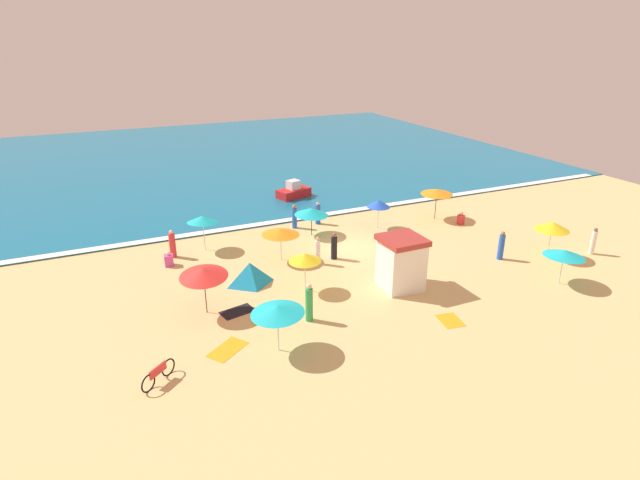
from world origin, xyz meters
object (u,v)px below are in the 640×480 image
beach_umbrella_7 (305,257)px  beachgoer_6 (309,303)px  beach_umbrella_4 (203,219)px  beach_umbrella_5 (281,232)px  beach_umbrella_9 (379,203)px  beach_tent (250,273)px  beach_umbrella_2 (437,192)px  beachgoer_3 (294,217)px  beachgoer_5 (334,247)px  beachgoer_0 (318,251)px  small_boat_0 (294,191)px  beach_umbrella_6 (311,212)px  beachgoer_9 (461,219)px  beachgoer_2 (169,260)px  beach_umbrella_0 (553,226)px  parked_bicycle (158,374)px  beachgoer_7 (501,246)px  beachgoer_8 (318,214)px  beach_umbrella_8 (203,272)px  lifeguard_cabana (401,262)px  beachgoer_1 (593,242)px  beach_umbrella_1 (277,310)px  beach_umbrella_3 (564,253)px  beachgoer_4 (172,245)px

beach_umbrella_7 → beachgoer_6: (-1.00, -2.83, -0.98)m
beach_umbrella_4 → beach_umbrella_5: 5.07m
beach_umbrella_9 → beach_tent: (-10.49, -4.55, -1.14)m
beach_umbrella_2 → beach_umbrella_7: size_ratio=1.30×
beachgoer_3 → beachgoer_5: 5.81m
beach_umbrella_5 → beachgoer_0: beach_umbrella_5 is taller
small_boat_0 → beach_umbrella_6: bearing=-103.5°
beachgoer_9 → beach_umbrella_9: bearing=162.8°
beach_umbrella_5 → beachgoer_6: beach_umbrella_5 is taller
beach_umbrella_9 → beachgoer_2: size_ratio=2.41×
beach_tent → beachgoer_9: (16.16, 2.79, -0.22)m
beach_umbrella_7 → beachgoer_0: 3.56m
beachgoer_9 → small_boat_0: small_boat_0 is taller
beach_umbrella_0 → beach_umbrella_9: (-6.73, 8.48, -0.22)m
parked_bicycle → beachgoer_0: (10.03, 7.44, 0.40)m
beach_tent → beachgoer_2: beach_tent is taller
beach_tent → beachgoer_7: 14.75m
beach_tent → beachgoer_0: beachgoer_0 is taller
beachgoer_6 → beachgoer_8: bearing=64.0°
beach_umbrella_8 → beachgoer_9: beach_umbrella_8 is taller
lifeguard_cabana → beach_umbrella_0: lifeguard_cabana is taller
beach_umbrella_5 → small_boat_0: (5.18, 11.03, -1.19)m
parked_bicycle → beachgoer_6: size_ratio=0.76×
beach_umbrella_8 → beach_umbrella_9: beach_umbrella_8 is taller
beachgoer_9 → beachgoer_1: bearing=-62.4°
beach_umbrella_2 → beach_tent: 15.94m
beach_umbrella_9 → beachgoer_6: 13.02m
beach_umbrella_6 → small_boat_0: bearing=76.5°
beach_umbrella_4 → beachgoer_7: size_ratio=1.53×
beachgoer_1 → beachgoer_9: size_ratio=1.80×
beach_umbrella_1 → beach_umbrella_3: beach_umbrella_1 is taller
beach_umbrella_1 → beachgoer_9: 19.33m
beach_umbrella_2 → beachgoer_6: 16.67m
beach_umbrella_0 → beach_umbrella_2: 8.68m
beach_tent → parked_bicycle: bearing=-131.0°
beachgoer_3 → beachgoer_7: size_ratio=0.95×
beach_umbrella_7 → beachgoer_4: 9.16m
beach_tent → beachgoer_4: bearing=120.1°
beach_umbrella_1 → beachgoer_0: size_ratio=1.42×
beach_umbrella_1 → beach_umbrella_3: bearing=-1.3°
beach_umbrella_6 → beach_umbrella_8: size_ratio=1.05×
beach_umbrella_6 → beachgoer_9: 10.67m
beach_umbrella_8 → beach_umbrella_9: bearing=26.2°
beachgoer_0 → beachgoer_5: 1.20m
beach_umbrella_9 → beachgoer_7: (3.95, -7.51, -0.94)m
beachgoer_5 → beachgoer_6: 7.17m
beach_umbrella_9 → beachgoer_4: (-13.61, 0.82, -0.98)m
beach_umbrella_9 → beachgoer_2: bearing=-178.6°
beach_umbrella_6 → beachgoer_1: beach_umbrella_6 is taller
beachgoer_0 → beach_umbrella_8: bearing=-158.0°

